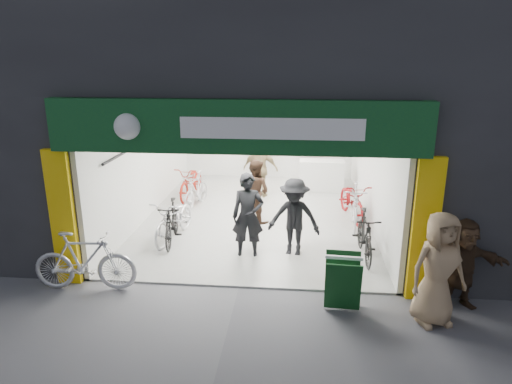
# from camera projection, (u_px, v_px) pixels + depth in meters

# --- Properties ---
(ground) EXTENTS (60.00, 60.00, 0.00)m
(ground) POSITION_uv_depth(u_px,v_px,m) (239.00, 288.00, 8.55)
(ground) COLOR #56565B
(ground) RESTS_ON ground
(building) EXTENTS (17.00, 10.27, 8.00)m
(building) POSITION_uv_depth(u_px,v_px,m) (296.00, 50.00, 11.97)
(building) COLOR #232326
(building) RESTS_ON ground
(bike_left_front) EXTENTS (1.00, 2.02, 1.01)m
(bike_left_front) POSITION_uv_depth(u_px,v_px,m) (174.00, 219.00, 10.67)
(bike_left_front) COLOR silver
(bike_left_front) RESTS_ON ground
(bike_left_midfront) EXTENTS (0.64, 1.71, 1.00)m
(bike_left_midfront) POSITION_uv_depth(u_px,v_px,m) (172.00, 222.00, 10.46)
(bike_left_midfront) COLOR black
(bike_left_midfront) RESTS_ON ground
(bike_left_midback) EXTENTS (0.84, 1.96, 1.00)m
(bike_left_midback) POSITION_uv_depth(u_px,v_px,m) (191.00, 182.00, 13.79)
(bike_left_midback) COLOR maroon
(bike_left_midback) RESTS_ON ground
(bike_left_back) EXTENTS (0.75, 1.74, 1.01)m
(bike_left_back) POSITION_uv_depth(u_px,v_px,m) (196.00, 190.00, 12.90)
(bike_left_back) COLOR silver
(bike_left_back) RESTS_ON ground
(bike_right_front) EXTENTS (0.53, 1.74, 1.04)m
(bike_right_front) POSITION_uv_depth(u_px,v_px,m) (365.00, 236.00, 9.65)
(bike_right_front) COLOR black
(bike_right_front) RESTS_ON ground
(bike_right_mid) EXTENTS (1.04, 2.06, 1.03)m
(bike_right_mid) POSITION_uv_depth(u_px,v_px,m) (352.00, 200.00, 11.97)
(bike_right_mid) COLOR maroon
(bike_right_mid) RESTS_ON ground
(bike_right_back) EXTENTS (0.69, 1.87, 1.10)m
(bike_right_back) POSITION_uv_depth(u_px,v_px,m) (355.00, 206.00, 11.42)
(bike_right_back) COLOR #A9A9AE
(bike_right_back) RESTS_ON ground
(parked_bike) EXTENTS (1.93, 0.65, 1.14)m
(parked_bike) POSITION_uv_depth(u_px,v_px,m) (85.00, 261.00, 8.35)
(parked_bike) COLOR silver
(parked_bike) RESTS_ON ground
(customer_a) EXTENTS (0.70, 0.49, 1.85)m
(customer_a) POSITION_uv_depth(u_px,v_px,m) (248.00, 216.00, 9.63)
(customer_a) COLOR black
(customer_a) RESTS_ON ground
(customer_b) EXTENTS (1.02, 0.96, 1.66)m
(customer_b) POSITION_uv_depth(u_px,v_px,m) (255.00, 191.00, 11.69)
(customer_b) COLOR #342117
(customer_b) RESTS_ON ground
(customer_c) EXTENTS (1.21, 0.83, 1.73)m
(customer_c) POSITION_uv_depth(u_px,v_px,m) (294.00, 218.00, 9.70)
(customer_c) COLOR black
(customer_c) RESTS_ON ground
(customer_d) EXTENTS (1.11, 0.60, 1.81)m
(customer_d) POSITION_uv_depth(u_px,v_px,m) (261.00, 169.00, 13.65)
(customer_d) COLOR #8C7951
(customer_d) RESTS_ON ground
(pedestrian_near) EXTENTS (1.06, 0.84, 1.89)m
(pedestrian_near) POSITION_uv_depth(u_px,v_px,m) (438.00, 269.00, 7.21)
(pedestrian_near) COLOR #9A7C59
(pedestrian_near) RESTS_ON ground
(pedestrian_far) EXTENTS (1.57, 0.81, 1.61)m
(pedestrian_far) POSITION_uv_depth(u_px,v_px,m) (462.00, 264.00, 7.69)
(pedestrian_far) COLOR #3B291A
(pedestrian_far) RESTS_ON ground
(sandwich_board) EXTENTS (0.63, 0.65, 0.93)m
(sandwich_board) POSITION_uv_depth(u_px,v_px,m) (343.00, 280.00, 7.76)
(sandwich_board) COLOR #0E3815
(sandwich_board) RESTS_ON ground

